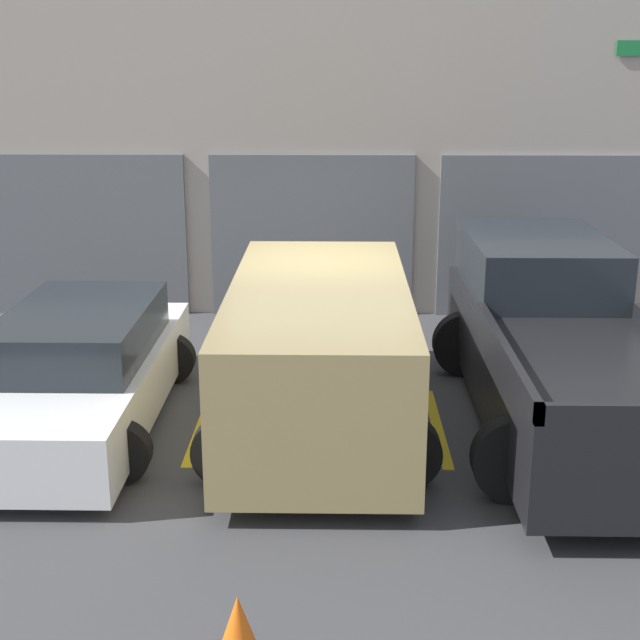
% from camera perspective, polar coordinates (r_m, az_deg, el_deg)
% --- Properties ---
extents(ground_plane, '(28.00, 28.00, 0.00)m').
position_cam_1_polar(ground_plane, '(11.60, 0.10, -3.69)').
color(ground_plane, '#3D3D3F').
extents(shophouse_building, '(17.35, 0.68, 5.69)m').
position_cam_1_polar(shophouse_building, '(14.22, 0.30, 11.65)').
color(shophouse_building, '#9E9389').
rests_on(shophouse_building, ground).
extents(pickup_truck, '(2.44, 5.55, 1.89)m').
position_cam_1_polar(pickup_truck, '(10.42, 14.80, -1.50)').
color(pickup_truck, black).
rests_on(pickup_truck, ground).
extents(sedan_white, '(2.10, 4.48, 1.34)m').
position_cam_1_polar(sedan_white, '(10.33, -15.01, -3.19)').
color(sedan_white, white).
rests_on(sedan_white, ground).
extents(sedan_side, '(2.42, 4.67, 1.64)m').
position_cam_1_polar(sedan_side, '(9.82, -0.05, -1.98)').
color(sedan_side, '#9E8956').
rests_on(sedan_side, ground).
extents(parking_stripe_left, '(0.12, 2.20, 0.01)m').
position_cam_1_polar(parking_stripe_left, '(10.25, -7.57, -6.65)').
color(parking_stripe_left, gold).
rests_on(parking_stripe_left, ground).
extents(parking_stripe_centre, '(0.12, 2.20, 0.01)m').
position_cam_1_polar(parking_stripe_centre, '(10.20, 7.50, -6.76)').
color(parking_stripe_centre, gold).
rests_on(parking_stripe_centre, ground).
extents(traffic_cone, '(0.47, 0.47, 0.55)m').
position_cam_1_polar(traffic_cone, '(6.43, -5.24, -19.39)').
color(traffic_cone, black).
rests_on(traffic_cone, ground).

